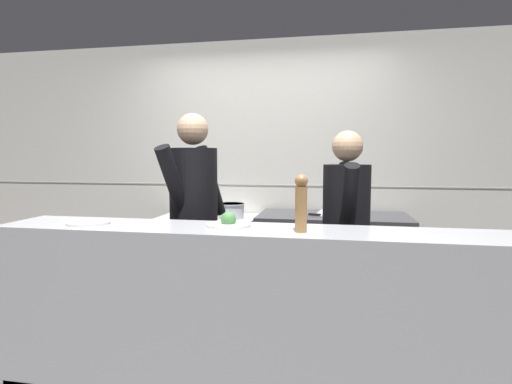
{
  "coord_description": "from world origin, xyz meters",
  "views": [
    {
      "loc": [
        0.67,
        -2.51,
        1.44
      ],
      "look_at": [
        0.06,
        0.72,
        1.15
      ],
      "focal_mm": 28.0,
      "sensor_mm": 36.0,
      "label": 1
    }
  ],
  "objects_px": {
    "mixing_bowl_steel": "(328,209)",
    "chef_head_cook": "(194,218)",
    "stock_pot": "(191,206)",
    "sauce_pot": "(231,210)",
    "plated_dish_main": "(89,223)",
    "pepper_mill": "(301,202)",
    "chef_sous": "(346,233)",
    "plated_dish_appetiser": "(229,223)",
    "chefs_knife": "(323,216)",
    "oven_range": "(207,261)"
  },
  "relations": [
    {
      "from": "sauce_pot",
      "to": "mixing_bowl_steel",
      "type": "xyz_separation_m",
      "value": [
        0.89,
        0.1,
        0.02
      ]
    },
    {
      "from": "chefs_knife",
      "to": "plated_dish_main",
      "type": "bearing_deg",
      "value": -134.96
    },
    {
      "from": "plated_dish_appetiser",
      "to": "chef_head_cook",
      "type": "distance_m",
      "value": 0.75
    },
    {
      "from": "chef_head_cook",
      "to": "chefs_knife",
      "type": "bearing_deg",
      "value": 54.14
    },
    {
      "from": "plated_dish_main",
      "to": "mixing_bowl_steel",
      "type": "bearing_deg",
      "value": 47.74
    },
    {
      "from": "chef_sous",
      "to": "stock_pot",
      "type": "bearing_deg",
      "value": 147.31
    },
    {
      "from": "plated_dish_main",
      "to": "pepper_mill",
      "type": "xyz_separation_m",
      "value": [
        1.27,
        -0.01,
        0.15
      ]
    },
    {
      "from": "sauce_pot",
      "to": "chef_sous",
      "type": "xyz_separation_m",
      "value": [
        1.02,
        -0.73,
        -0.04
      ]
    },
    {
      "from": "mixing_bowl_steel",
      "to": "oven_range",
      "type": "bearing_deg",
      "value": -176.28
    },
    {
      "from": "plated_dish_appetiser",
      "to": "stock_pot",
      "type": "bearing_deg",
      "value": 117.74
    },
    {
      "from": "pepper_mill",
      "to": "chefs_knife",
      "type": "bearing_deg",
      "value": 86.02
    },
    {
      "from": "pepper_mill",
      "to": "chef_sous",
      "type": "distance_m",
      "value": 0.83
    },
    {
      "from": "mixing_bowl_steel",
      "to": "chefs_knife",
      "type": "bearing_deg",
      "value": -101.33
    },
    {
      "from": "mixing_bowl_steel",
      "to": "chef_head_cook",
      "type": "distance_m",
      "value": 1.3
    },
    {
      "from": "mixing_bowl_steel",
      "to": "chefs_knife",
      "type": "xyz_separation_m",
      "value": [
        -0.03,
        -0.17,
        -0.04
      ]
    },
    {
      "from": "oven_range",
      "to": "stock_pot",
      "type": "xyz_separation_m",
      "value": [
        -0.18,
        0.05,
        0.52
      ]
    },
    {
      "from": "pepper_mill",
      "to": "chef_sous",
      "type": "bearing_deg",
      "value": 69.81
    },
    {
      "from": "oven_range",
      "to": "plated_dish_appetiser",
      "type": "height_order",
      "value": "plated_dish_appetiser"
    },
    {
      "from": "oven_range",
      "to": "chefs_knife",
      "type": "bearing_deg",
      "value": -5.2
    },
    {
      "from": "chefs_knife",
      "to": "plated_dish_appetiser",
      "type": "bearing_deg",
      "value": -112.27
    },
    {
      "from": "plated_dish_main",
      "to": "pepper_mill",
      "type": "relative_size",
      "value": 0.81
    },
    {
      "from": "mixing_bowl_steel",
      "to": "chef_sous",
      "type": "distance_m",
      "value": 0.84
    },
    {
      "from": "chefs_knife",
      "to": "pepper_mill",
      "type": "relative_size",
      "value": 1.06
    },
    {
      "from": "mixing_bowl_steel",
      "to": "chef_sous",
      "type": "height_order",
      "value": "chef_sous"
    },
    {
      "from": "stock_pot",
      "to": "mixing_bowl_steel",
      "type": "distance_m",
      "value": 1.31
    },
    {
      "from": "sauce_pot",
      "to": "plated_dish_appetiser",
      "type": "height_order",
      "value": "plated_dish_appetiser"
    },
    {
      "from": "chef_head_cook",
      "to": "chef_sous",
      "type": "bearing_deg",
      "value": 19.9
    },
    {
      "from": "plated_dish_main",
      "to": "chef_sous",
      "type": "bearing_deg",
      "value": 24.99
    },
    {
      "from": "sauce_pot",
      "to": "pepper_mill",
      "type": "distance_m",
      "value": 1.66
    },
    {
      "from": "stock_pot",
      "to": "sauce_pot",
      "type": "bearing_deg",
      "value": -9.57
    },
    {
      "from": "mixing_bowl_steel",
      "to": "chef_head_cook",
      "type": "relative_size",
      "value": 0.12
    },
    {
      "from": "oven_range",
      "to": "sauce_pot",
      "type": "distance_m",
      "value": 0.56
    },
    {
      "from": "oven_range",
      "to": "pepper_mill",
      "type": "distance_m",
      "value": 1.94
    },
    {
      "from": "plated_dish_appetiser",
      "to": "plated_dish_main",
      "type": "bearing_deg",
      "value": -173.93
    },
    {
      "from": "plated_dish_appetiser",
      "to": "chef_head_cook",
      "type": "height_order",
      "value": "chef_head_cook"
    },
    {
      "from": "chef_head_cook",
      "to": "plated_dish_appetiser",
      "type": "bearing_deg",
      "value": -35.93
    },
    {
      "from": "sauce_pot",
      "to": "chef_sous",
      "type": "bearing_deg",
      "value": -35.56
    },
    {
      "from": "stock_pot",
      "to": "sauce_pot",
      "type": "height_order",
      "value": "stock_pot"
    },
    {
      "from": "plated_dish_appetiser",
      "to": "pepper_mill",
      "type": "bearing_deg",
      "value": -12.54
    },
    {
      "from": "chef_head_cook",
      "to": "plated_dish_main",
      "type": "bearing_deg",
      "value": -101.94
    },
    {
      "from": "mixing_bowl_steel",
      "to": "plated_dish_appetiser",
      "type": "distance_m",
      "value": 1.56
    },
    {
      "from": "stock_pot",
      "to": "chef_sous",
      "type": "bearing_deg",
      "value": -29.03
    },
    {
      "from": "pepper_mill",
      "to": "sauce_pot",
      "type": "bearing_deg",
      "value": 117.52
    },
    {
      "from": "chefs_knife",
      "to": "pepper_mill",
      "type": "bearing_deg",
      "value": -93.98
    },
    {
      "from": "pepper_mill",
      "to": "chef_sous",
      "type": "height_order",
      "value": "chef_sous"
    },
    {
      "from": "mixing_bowl_steel",
      "to": "chef_sous",
      "type": "bearing_deg",
      "value": -80.73
    },
    {
      "from": "oven_range",
      "to": "chef_sous",
      "type": "bearing_deg",
      "value": -30.69
    },
    {
      "from": "chefs_knife",
      "to": "plated_dish_main",
      "type": "height_order",
      "value": "plated_dish_main"
    },
    {
      "from": "stock_pot",
      "to": "plated_dish_main",
      "type": "relative_size",
      "value": 1.0
    },
    {
      "from": "plated_dish_main",
      "to": "pepper_mill",
      "type": "bearing_deg",
      "value": -0.25
    }
  ]
}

